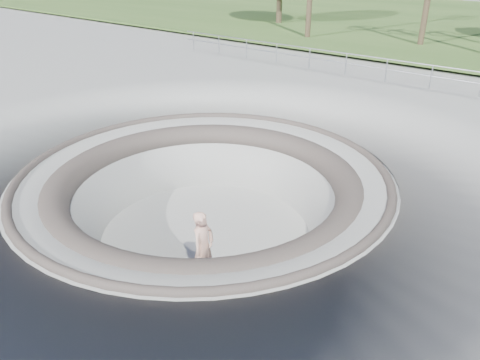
% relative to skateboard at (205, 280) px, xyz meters
% --- Properties ---
extents(ground, '(180.00, 180.00, 0.00)m').
position_rel_skateboard_xyz_m(ground, '(-1.55, 1.74, 1.83)').
color(ground, gray).
rests_on(ground, ground).
extents(skate_bowl, '(14.00, 14.00, 4.10)m').
position_rel_skateboard_xyz_m(skate_bowl, '(-1.55, 1.74, 0.00)').
color(skate_bowl, gray).
rests_on(skate_bowl, ground).
extents(safety_railing, '(25.00, 0.06, 1.03)m').
position_rel_skateboard_xyz_m(safety_railing, '(-1.55, 13.74, 2.52)').
color(safety_railing, '#92949A').
rests_on(safety_railing, ground).
extents(skateboard, '(0.87, 0.33, 0.09)m').
position_rel_skateboard_xyz_m(skateboard, '(0.00, 0.00, 0.00)').
color(skateboard, '#9B633E').
rests_on(skateboard, ground).
extents(skater, '(0.57, 0.76, 1.91)m').
position_rel_skateboard_xyz_m(skater, '(-0.00, -0.00, 0.97)').
color(skater, '#E1A891').
rests_on(skater, skateboard).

